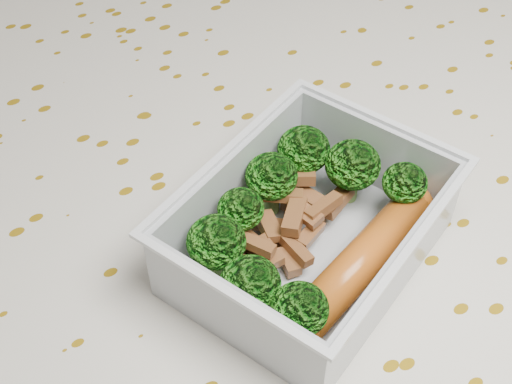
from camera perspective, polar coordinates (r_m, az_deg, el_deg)
dining_table at (r=0.51m, az=-0.67°, el=-9.26°), size 1.40×0.90×0.75m
tablecloth at (r=0.47m, az=-0.72°, el=-5.87°), size 1.46×0.96×0.19m
lunch_container at (r=0.41m, az=4.29°, el=-3.61°), size 0.19×0.17×0.06m
broccoli_florets at (r=0.41m, az=2.83°, el=-1.60°), size 0.15×0.13×0.04m
meat_pile at (r=0.42m, az=2.39°, el=-2.89°), size 0.10×0.06×0.03m
sausage at (r=0.41m, az=8.46°, el=-5.46°), size 0.13×0.06×0.02m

